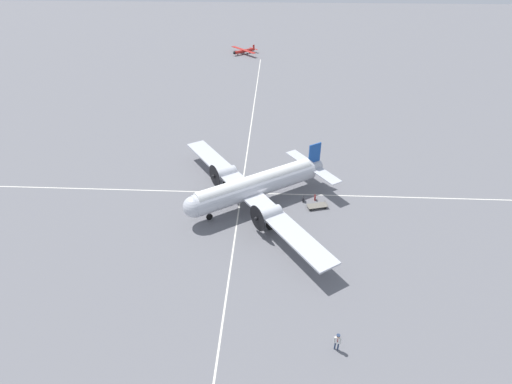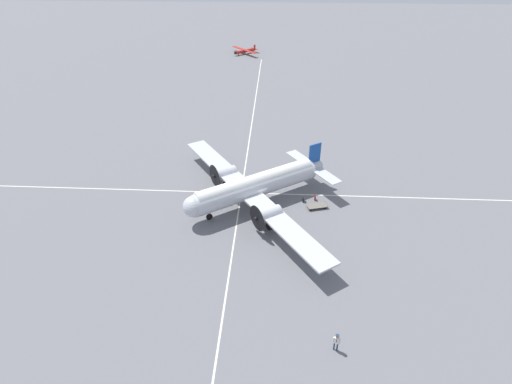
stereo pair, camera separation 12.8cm
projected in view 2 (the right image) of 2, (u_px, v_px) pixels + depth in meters
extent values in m
plane|color=slate|center=(256.00, 203.00, 45.18)|extent=(300.00, 300.00, 0.00)
cube|color=silver|center=(240.00, 203.00, 45.26)|extent=(120.00, 0.16, 0.01)
cube|color=silver|center=(257.00, 193.00, 46.88)|extent=(0.16, 120.00, 0.01)
cylinder|color=silver|center=(256.00, 186.00, 43.93)|extent=(10.31, 13.65, 2.35)
cylinder|color=white|center=(256.00, 181.00, 43.57)|extent=(9.32, 12.66, 1.65)
sphere|color=silver|center=(194.00, 207.00, 40.71)|extent=(2.23, 2.23, 2.23)
cylinder|color=silver|center=(310.00, 168.00, 47.08)|extent=(2.70, 3.13, 1.29)
cube|color=#194799|center=(315.00, 154.00, 46.41)|extent=(1.03, 1.43, 2.70)
cube|color=silver|center=(312.00, 166.00, 47.18)|extent=(8.20, 6.21, 0.10)
cube|color=silver|center=(247.00, 191.00, 43.62)|extent=(24.39, 17.60, 0.20)
cylinder|color=silver|center=(269.00, 214.00, 40.11)|extent=(2.50, 2.83, 1.29)
cylinder|color=black|center=(257.00, 218.00, 39.51)|extent=(2.27, 1.56, 2.71)
sphere|color=black|center=(256.00, 219.00, 39.45)|extent=(0.45, 0.45, 0.45)
cylinder|color=silver|center=(225.00, 173.00, 46.88)|extent=(2.50, 2.83, 1.29)
cylinder|color=black|center=(215.00, 176.00, 46.28)|extent=(2.27, 1.56, 2.71)
sphere|color=black|center=(214.00, 176.00, 46.22)|extent=(0.45, 0.45, 0.45)
cylinder|color=#4C4C51|center=(271.00, 221.00, 40.76)|extent=(0.18, 0.18, 0.93)
cylinder|color=black|center=(271.00, 225.00, 41.02)|extent=(0.87, 1.08, 1.10)
cylinder|color=#4C4C51|center=(228.00, 180.00, 47.53)|extent=(0.18, 0.18, 0.93)
cylinder|color=black|center=(228.00, 183.00, 47.79)|extent=(0.87, 1.08, 1.10)
cylinder|color=#4C4C51|center=(209.00, 213.00, 42.23)|extent=(0.14, 0.14, 0.87)
cylinder|color=black|center=(209.00, 217.00, 42.47)|extent=(0.54, 0.68, 0.70)
cylinder|color=navy|center=(337.00, 347.00, 29.19)|extent=(0.11, 0.11, 0.78)
cylinder|color=navy|center=(334.00, 346.00, 29.25)|extent=(0.11, 0.11, 0.78)
cube|color=white|center=(337.00, 340.00, 28.84)|extent=(0.26, 0.41, 0.59)
sphere|color=tan|center=(337.00, 337.00, 28.61)|extent=(0.26, 0.26, 0.26)
cylinder|color=white|center=(340.00, 341.00, 28.80)|extent=(0.09, 0.09, 0.56)
cylinder|color=white|center=(333.00, 340.00, 28.91)|extent=(0.09, 0.09, 0.56)
cube|color=maroon|center=(337.00, 341.00, 28.73)|extent=(0.02, 0.05, 0.38)
cylinder|color=navy|center=(338.00, 336.00, 28.55)|extent=(0.33, 0.33, 0.07)
cube|color=#232328|center=(303.00, 199.00, 45.31)|extent=(0.50, 0.18, 0.61)
cube|color=black|center=(304.00, 197.00, 45.13)|extent=(0.18, 0.13, 0.02)
cube|color=maroon|center=(315.00, 198.00, 45.58)|extent=(0.43, 0.14, 0.59)
cube|color=#551515|center=(315.00, 195.00, 45.40)|extent=(0.16, 0.09, 0.02)
cube|color=#6B665B|center=(317.00, 206.00, 44.28)|extent=(1.54, 2.40, 0.04)
cube|color=#6B665B|center=(326.00, 203.00, 44.33)|extent=(0.97, 0.30, 0.04)
cylinder|color=#6B665B|center=(328.00, 206.00, 44.01)|extent=(0.04, 0.04, 0.22)
cylinder|color=#6B665B|center=(325.00, 201.00, 44.78)|extent=(0.04, 0.04, 0.22)
cylinder|color=black|center=(311.00, 210.00, 43.89)|extent=(0.13, 0.29, 0.28)
cylinder|color=black|center=(309.00, 206.00, 44.54)|extent=(0.13, 0.29, 0.28)
cylinder|color=black|center=(325.00, 208.00, 44.19)|extent=(0.13, 0.29, 0.28)
cylinder|color=black|center=(323.00, 204.00, 44.84)|extent=(0.13, 0.29, 0.28)
cylinder|color=#B2231E|center=(245.00, 51.00, 99.22)|extent=(4.53, 4.95, 0.73)
sphere|color=black|center=(235.00, 53.00, 97.59)|extent=(0.66, 0.66, 0.66)
cube|color=#B2231E|center=(244.00, 50.00, 98.86)|extent=(7.32, 6.67, 0.08)
cube|color=#B2231E|center=(255.00, 47.00, 100.43)|extent=(0.40, 0.44, 0.95)
cube|color=#B2231E|center=(255.00, 49.00, 100.69)|extent=(2.49, 2.30, 0.04)
cylinder|color=black|center=(239.00, 55.00, 98.42)|extent=(0.25, 0.26, 0.28)
cylinder|color=#4C4C51|center=(239.00, 54.00, 98.37)|extent=(0.06, 0.06, 0.21)
cylinder|color=black|center=(248.00, 54.00, 99.28)|extent=(0.25, 0.26, 0.28)
cylinder|color=#4C4C51|center=(248.00, 53.00, 99.22)|extent=(0.06, 0.06, 0.21)
cylinder|color=black|center=(245.00, 53.00, 100.14)|extent=(0.25, 0.26, 0.28)
cylinder|color=#4C4C51|center=(245.00, 52.00, 100.09)|extent=(0.06, 0.06, 0.21)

